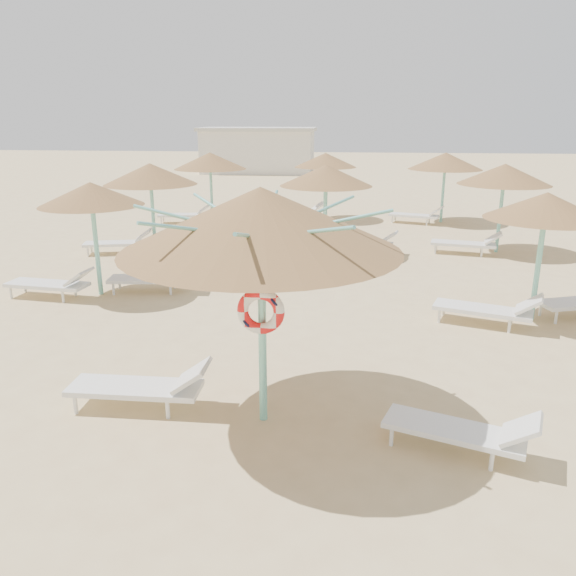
# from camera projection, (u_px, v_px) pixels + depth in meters

# --- Properties ---
(ground) EXTENTS (120.00, 120.00, 0.00)m
(ground) POSITION_uv_depth(u_px,v_px,m) (292.00, 414.00, 7.98)
(ground) COLOR #D7B983
(ground) RESTS_ON ground
(main_palapa) EXTENTS (3.61, 3.61, 3.23)m
(main_palapa) POSITION_uv_depth(u_px,v_px,m) (261.00, 220.00, 7.04)
(main_palapa) COLOR #75CBBD
(main_palapa) RESTS_ON ground
(lounger_main_a) EXTENTS (2.04, 0.63, 0.74)m
(lounger_main_a) POSITION_uv_depth(u_px,v_px,m) (144.00, 386.00, 8.05)
(lounger_main_a) COLOR white
(lounger_main_a) RESTS_ON ground
(lounger_main_b) EXTENTS (1.93, 1.14, 0.67)m
(lounger_main_b) POSITION_uv_depth(u_px,v_px,m) (464.00, 430.00, 6.98)
(lounger_main_b) COLOR white
(lounger_main_b) RESTS_ON ground
(palapa_field) EXTENTS (19.53, 14.07, 2.72)m
(palapa_field) POSITION_uv_depth(u_px,v_px,m) (388.00, 177.00, 16.87)
(palapa_field) COLOR #75CBBD
(palapa_field) RESTS_ON ground
(service_hut) EXTENTS (8.40, 4.40, 3.25)m
(service_hut) POSITION_uv_depth(u_px,v_px,m) (258.00, 150.00, 41.37)
(service_hut) COLOR silver
(service_hut) RESTS_ON ground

